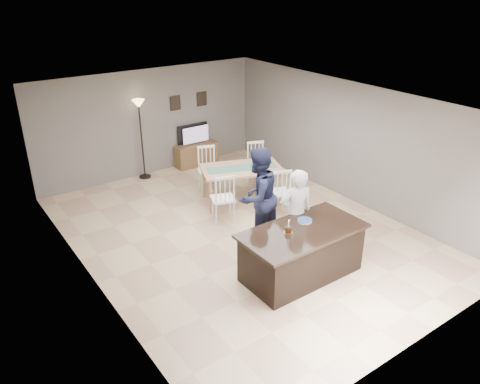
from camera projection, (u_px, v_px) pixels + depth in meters
floor at (241, 233)px, 9.53m from camera, size 8.00×8.00×0.00m
room_shell at (241, 155)px, 8.82m from camera, size 8.00×8.00×8.00m
kitchen_island at (302, 252)px, 8.00m from camera, size 2.15×1.10×0.90m
tv_console at (197, 154)px, 12.82m from camera, size 1.20×0.40×0.60m
television at (194, 134)px, 12.63m from camera, size 0.91×0.12×0.53m
tv_screen_glow at (196, 135)px, 12.57m from camera, size 0.78×0.00×0.78m
picture_frames at (189, 101)px, 12.33m from camera, size 1.10×0.02×0.38m
doorway at (151, 290)px, 5.73m from camera, size 0.00×2.10×2.65m
woman at (296, 214)px, 8.41m from camera, size 0.73×0.59×1.72m
man at (258, 197)px, 8.83m from camera, size 1.06×0.90×1.93m
birthday_cake at (288, 230)px, 7.71m from camera, size 0.15×0.15×0.23m
plate_stack at (305, 221)px, 8.06m from camera, size 0.25×0.25×0.04m
dining_table at (242, 174)px, 10.56m from camera, size 2.29×2.48×1.09m
floor_lamp at (140, 118)px, 11.48m from camera, size 0.30×0.30×2.03m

